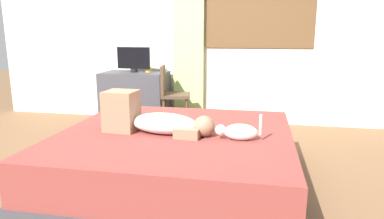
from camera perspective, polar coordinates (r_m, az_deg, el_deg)
The scene contains 10 objects.
ground_plane at distance 3.11m, azimuth -5.39°, elevation -11.93°, with size 16.00×16.00×0.00m, color brown.
back_wall_with_window at distance 5.08m, azimuth 2.13°, elevation 14.48°, with size 6.40×0.14×2.90m.
bed at distance 3.01m, azimuth -2.63°, elevation -7.95°, with size 1.97×1.92×0.47m.
person_lying at distance 2.89m, azimuth -6.48°, elevation -1.60°, with size 0.94×0.31×0.34m.
cat at distance 2.70m, azimuth 7.62°, elevation -3.64°, with size 0.36×0.12×0.21m.
desk at distance 5.02m, azimuth -9.32°, elevation 1.89°, with size 0.90×0.56×0.74m.
tv_monitor at distance 4.95m, azimuth -9.61°, elevation 8.18°, with size 0.48×0.10×0.35m.
cup at distance 4.93m, azimuth -7.24°, elevation 6.58°, with size 0.08×0.08×0.08m, color gold.
chair_by_desk at distance 4.66m, azimuth -3.56°, elevation 2.94°, with size 0.45×0.45×0.86m.
curtain_left at distance 5.00m, azimuth -0.59°, elevation 11.18°, with size 0.44×0.06×2.33m, color #ADCC75.
Camera 1 is at (0.82, -2.70, 1.28)m, focal length 32.32 mm.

